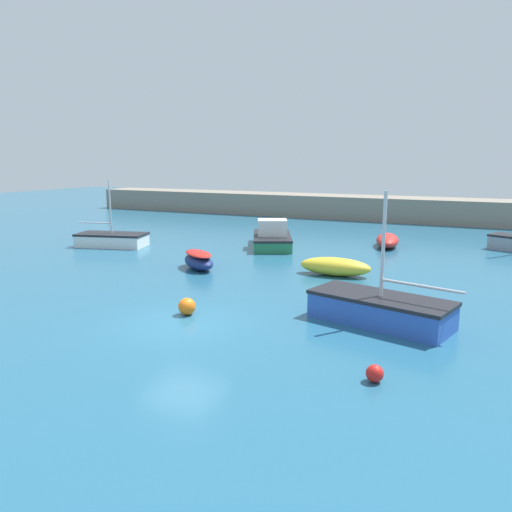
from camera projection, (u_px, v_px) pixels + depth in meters
ground_plane at (183, 327)px, 16.22m from camera, size 120.00×120.00×0.20m
harbor_breakwater at (379, 208)px, 43.54m from camera, size 57.58×3.99×2.00m
sailboat_short_mast at (112, 240)px, 30.37m from camera, size 4.50×2.89×4.05m
rowboat_blue_near at (335, 267)px, 22.83m from camera, size 3.32×1.37×0.82m
motorboat_with_cabin at (272, 238)px, 30.12m from camera, size 4.09×5.45×1.71m
open_tender_yellow at (387, 240)px, 30.29m from camera, size 1.92×3.69×0.78m
rowboat_with_red_cover at (199, 260)px, 24.17m from camera, size 2.74×2.53×0.87m
sailboat_twin_hulled at (380, 309)px, 16.17m from camera, size 4.98×2.94×4.30m
mooring_buoy_orange at (187, 306)px, 17.06m from camera, size 0.60×0.60×0.60m
mooring_buoy_red at (375, 373)px, 11.94m from camera, size 0.43×0.43×0.43m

